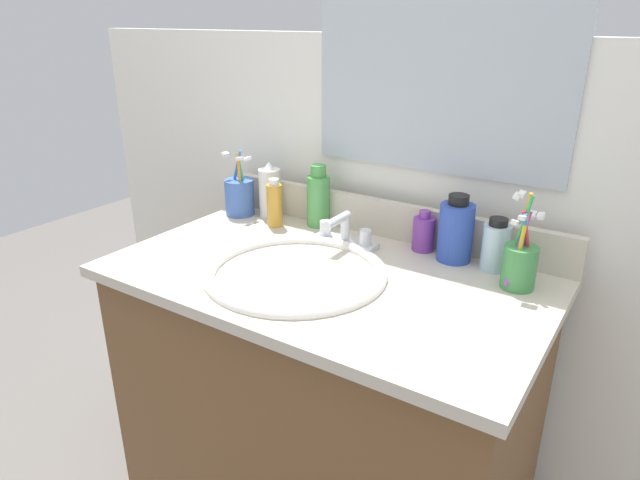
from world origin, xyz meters
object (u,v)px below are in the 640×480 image
bottle_cream_purple (424,233)px  bottle_lotion_white (270,192)px  bottle_toner_green (318,198)px  bottle_shampoo_blue (456,231)px  cup_green (520,263)px  bottle_oil_amber (275,204)px  faucet (344,234)px  bottle_gel_clear (496,246)px  cup_blue_plastic (240,196)px

bottle_cream_purple → bottle_lotion_white: size_ratio=0.64×
bottle_toner_green → bottle_shampoo_blue: bottle_toner_green is taller
bottle_toner_green → cup_green: (0.53, -0.08, -0.02)m
bottle_oil_amber → bottle_lotion_white: size_ratio=0.83×
faucet → bottle_lotion_white: size_ratio=1.06×
bottle_toner_green → bottle_gel_clear: bearing=-2.4°
bottle_gel_clear → bottle_lotion_white: bottle_lotion_white is taller
bottle_oil_amber → bottle_lotion_white: bottle_lotion_white is taller
bottle_oil_amber → cup_blue_plastic: (-0.13, 0.02, -0.01)m
bottle_toner_green → bottle_shampoo_blue: (0.37, -0.02, -0.00)m
cup_blue_plastic → bottle_shampoo_blue: bearing=2.6°
bottle_gel_clear → bottle_cream_purple: bearing=175.0°
bottle_shampoo_blue → bottle_lotion_white: same height
faucet → bottle_gel_clear: bottle_gel_clear is taller
bottle_cream_purple → bottle_oil_amber: bearing=-171.1°
bottle_gel_clear → cup_green: 0.09m
bottle_shampoo_blue → cup_blue_plastic: 0.60m
bottle_lotion_white → cup_blue_plastic: cup_blue_plastic is taller
bottle_gel_clear → bottle_toner_green: 0.46m
faucet → cup_green: size_ratio=0.81×
bottle_toner_green → cup_blue_plastic: cup_blue_plastic is taller
bottle_cream_purple → bottle_toner_green: 0.29m
bottle_gel_clear → bottle_cream_purple: size_ratio=1.20×
bottle_oil_amber → cup_blue_plastic: cup_blue_plastic is taller
faucet → bottle_shampoo_blue: 0.26m
cup_green → faucet: bearing=-179.7°
cup_blue_plastic → cup_green: bearing=-2.5°
bottle_oil_amber → bottle_toner_green: bearing=35.2°
bottle_oil_amber → cup_green: cup_green is taller
bottle_cream_purple → bottle_toner_green: bottle_toner_green is taller
cup_green → bottle_cream_purple: bearing=162.4°
bottle_oil_amber → cup_green: 0.62m
bottle_gel_clear → bottle_toner_green: bearing=177.6°
cup_blue_plastic → bottle_lotion_white: bearing=24.7°
bottle_gel_clear → bottle_cream_purple: bottle_gel_clear is taller
faucet → cup_green: cup_green is taller
faucet → bottle_toner_green: size_ratio=1.00×
bottle_cream_purple → bottle_gel_clear: bearing=-5.0°
bottle_toner_green → cup_blue_plastic: bearing=-168.6°
bottle_shampoo_blue → bottle_lotion_white: 0.52m
bottle_gel_clear → bottle_oil_amber: bottle_oil_amber is taller
bottle_toner_green → faucet: bearing=-32.9°
bottle_gel_clear → bottle_shampoo_blue: (-0.09, 0.00, 0.02)m
bottle_lotion_white → faucet: bearing=-14.5°
bottle_cream_purple → bottle_lotion_white: 0.44m
faucet → bottle_cream_purple: bearing=24.6°
faucet → bottle_cream_purple: size_ratio=1.67×
bottle_shampoo_blue → faucet: bearing=-165.9°
faucet → bottle_lotion_white: bearing=165.5°
bottle_toner_green → cup_green: 0.53m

